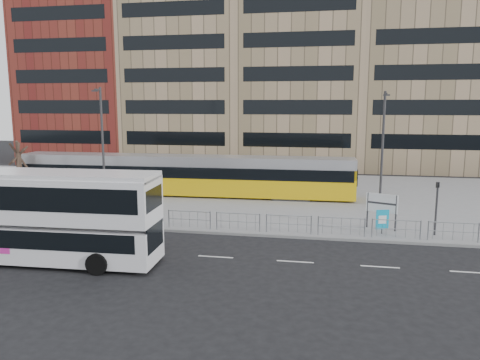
% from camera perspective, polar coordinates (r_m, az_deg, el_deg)
% --- Properties ---
extents(ground, '(120.00, 120.00, 0.00)m').
position_cam_1_polar(ground, '(28.08, -5.08, -6.50)').
color(ground, black).
rests_on(ground, ground).
extents(plaza, '(64.00, 24.00, 0.15)m').
position_cam_1_polar(plaza, '(39.44, -0.41, -1.72)').
color(plaza, gray).
rests_on(plaza, ground).
extents(kerb, '(64.00, 0.25, 0.17)m').
position_cam_1_polar(kerb, '(28.10, -5.05, -6.33)').
color(kerb, gray).
rests_on(kerb, ground).
extents(building_row, '(70.40, 18.40, 31.20)m').
position_cam_1_polar(building_row, '(60.77, 5.16, 14.30)').
color(building_row, maroon).
rests_on(building_row, ground).
extents(pedestrian_barrier, '(32.07, 0.07, 1.10)m').
position_cam_1_polar(pedestrian_barrier, '(27.84, -0.85, -4.51)').
color(pedestrian_barrier, '#929499').
rests_on(pedestrian_barrier, plaza).
extents(road_markings, '(62.00, 0.12, 0.01)m').
position_cam_1_polar(road_markings, '(24.14, -5.33, -9.16)').
color(road_markings, white).
rests_on(road_markings, ground).
extents(double_decker_bus, '(11.21, 3.14, 4.45)m').
position_cam_1_polar(double_decker_bus, '(24.40, -22.83, -3.81)').
color(double_decker_bus, silver).
rests_on(double_decker_bus, ground).
extents(tram, '(27.73, 3.32, 3.26)m').
position_cam_1_polar(tram, '(38.76, -6.94, 0.59)').
color(tram, '#E1B20C').
rests_on(tram, plaza).
extents(station_sign, '(1.77, 0.77, 2.16)m').
position_cam_1_polar(station_sign, '(29.23, 16.90, -2.91)').
color(station_sign, '#2D2D30').
rests_on(station_sign, plaza).
extents(ad_panel, '(0.74, 0.28, 1.43)m').
position_cam_1_polar(ad_panel, '(28.35, 16.96, -4.67)').
color(ad_panel, '#2D2D30').
rests_on(ad_panel, plaza).
extents(pedestrian, '(0.49, 0.67, 1.71)m').
position_cam_1_polar(pedestrian, '(37.71, -15.17, -1.13)').
color(pedestrian, black).
rests_on(pedestrian, plaza).
extents(traffic_light_west, '(0.22, 0.24, 3.10)m').
position_cam_1_polar(traffic_light_west, '(32.42, -18.83, -0.97)').
color(traffic_light_west, '#2D2D30').
rests_on(traffic_light_west, plaza).
extents(traffic_light_east, '(0.23, 0.25, 3.10)m').
position_cam_1_polar(traffic_light_east, '(28.89, 22.86, -2.42)').
color(traffic_light_east, '#2D2D30').
rests_on(traffic_light_east, plaza).
extents(lamp_post_west, '(0.45, 1.04, 8.71)m').
position_cam_1_polar(lamp_post_west, '(37.99, -16.45, 4.80)').
color(lamp_post_west, '#2D2D30').
rests_on(lamp_post_west, plaza).
extents(lamp_post_east, '(0.45, 1.04, 8.36)m').
position_cam_1_polar(lamp_post_east, '(35.48, 17.00, 4.18)').
color(lamp_post_east, '#2D2D30').
rests_on(lamp_post_east, plaza).
extents(bare_tree, '(3.98, 3.98, 6.46)m').
position_cam_1_polar(bare_tree, '(42.18, -25.54, 4.55)').
color(bare_tree, '#31241B').
rests_on(bare_tree, plaza).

